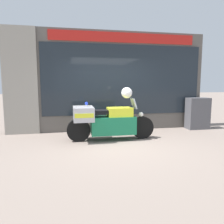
% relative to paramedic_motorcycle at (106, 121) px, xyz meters
% --- Properties ---
extents(ground_plane, '(60.00, 60.00, 0.00)m').
position_rel_paramedic_motorcycle_xyz_m(ground_plane, '(0.37, -0.52, -0.57)').
color(ground_plane, gray).
extents(shop_building, '(6.74, 0.55, 3.34)m').
position_rel_paramedic_motorcycle_xyz_m(shop_building, '(-0.10, 1.48, 1.11)').
color(shop_building, '#56514C').
rests_on(shop_building, ground).
extents(window_display, '(5.24, 0.30, 1.96)m').
position_rel_paramedic_motorcycle_xyz_m(window_display, '(0.82, 1.51, -0.10)').
color(window_display, slate).
rests_on(window_display, ground).
extents(paramedic_motorcycle, '(2.50, 0.80, 1.19)m').
position_rel_paramedic_motorcycle_xyz_m(paramedic_motorcycle, '(0.00, 0.00, 0.00)').
color(paramedic_motorcycle, black).
rests_on(paramedic_motorcycle, ground).
extents(utility_cabinet, '(0.77, 0.42, 1.11)m').
position_rel_paramedic_motorcycle_xyz_m(utility_cabinet, '(3.47, 0.94, -0.01)').
color(utility_cabinet, '#4C4C51').
rests_on(utility_cabinet, ground).
extents(white_helmet, '(0.31, 0.31, 0.31)m').
position_rel_paramedic_motorcycle_xyz_m(white_helmet, '(0.61, -0.00, 0.78)').
color(white_helmet, white).
rests_on(white_helmet, paramedic_motorcycle).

